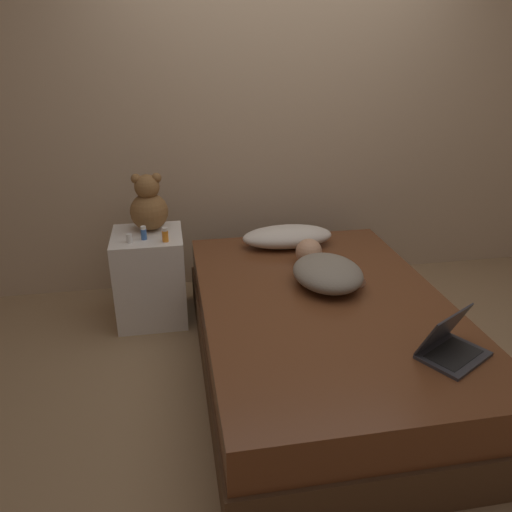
# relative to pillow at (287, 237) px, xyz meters

# --- Properties ---
(ground_plane) EXTENTS (12.00, 12.00, 0.00)m
(ground_plane) POSITION_rel_pillow_xyz_m (0.03, -0.80, -0.54)
(ground_plane) COLOR #937551
(wall_back) EXTENTS (8.00, 0.06, 2.60)m
(wall_back) POSITION_rel_pillow_xyz_m (0.03, 0.53, 0.76)
(wall_back) COLOR tan
(wall_back) RESTS_ON ground_plane
(bed) EXTENTS (1.39, 2.09, 0.47)m
(bed) POSITION_rel_pillow_xyz_m (0.03, -0.80, -0.31)
(bed) COLOR #4C331E
(bed) RESTS_ON ground_plane
(nightstand) EXTENTS (0.46, 0.47, 0.62)m
(nightstand) POSITION_rel_pillow_xyz_m (-0.96, -0.00, -0.23)
(nightstand) COLOR silver
(nightstand) RESTS_ON ground_plane
(pillow) EXTENTS (0.63, 0.29, 0.14)m
(pillow) POSITION_rel_pillow_xyz_m (0.00, 0.00, 0.00)
(pillow) COLOR beige
(pillow) RESTS_ON bed
(person_lying) EXTENTS (0.44, 0.65, 0.17)m
(person_lying) POSITION_rel_pillow_xyz_m (0.09, -0.59, 0.01)
(person_lying) COLOR gray
(person_lying) RESTS_ON bed
(laptop) EXTENTS (0.38, 0.35, 0.22)m
(laptop) POSITION_rel_pillow_xyz_m (0.43, -1.41, -0.02)
(laptop) COLOR #333338
(laptop) RESTS_ON bed
(teddy_bear) EXTENTS (0.25, 0.25, 0.39)m
(teddy_bear) POSITION_rel_pillow_xyz_m (-0.93, 0.09, 0.25)
(teddy_bear) COLOR brown
(teddy_bear) RESTS_ON nightstand
(bottle_blue) EXTENTS (0.04, 0.04, 0.09)m
(bottle_blue) POSITION_rel_pillow_xyz_m (-0.97, -0.09, 0.12)
(bottle_blue) COLOR #3866B2
(bottle_blue) RESTS_ON nightstand
(bottle_orange) EXTENTS (0.04, 0.04, 0.09)m
(bottle_orange) POSITION_rel_pillow_xyz_m (-0.83, -0.15, 0.13)
(bottle_orange) COLOR orange
(bottle_orange) RESTS_ON nightstand
(bottle_white) EXTENTS (0.04, 0.04, 0.06)m
(bottle_white) POSITION_rel_pillow_xyz_m (-1.06, -0.13, 0.11)
(bottle_white) COLOR white
(bottle_white) RESTS_ON nightstand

